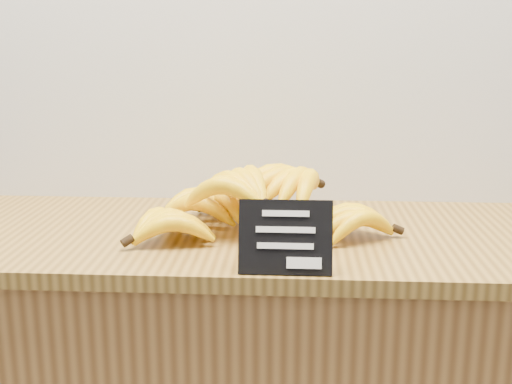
{
  "coord_description": "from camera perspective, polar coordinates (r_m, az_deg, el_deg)",
  "views": [
    {
      "loc": [
        -0.0,
        1.51,
        1.31
      ],
      "look_at": [
        -0.08,
        2.7,
        1.02
      ],
      "focal_mm": 45.0,
      "sensor_mm": 36.0,
      "label": 1
    }
  ],
  "objects": [
    {
      "name": "banana_pile",
      "position": [
        1.28,
        -0.86,
        -1.06
      ],
      "size": [
        0.54,
        0.35,
        0.12
      ],
      "color": "yellow",
      "rests_on": "counter_top"
    },
    {
      "name": "counter_top",
      "position": [
        1.3,
        0.13,
        -3.98
      ],
      "size": [
        1.38,
        0.54,
        0.03
      ],
      "primitive_type": "cube",
      "color": "olive",
      "rests_on": "counter"
    },
    {
      "name": "chalkboard_sign",
      "position": [
        1.05,
        2.63,
        -4.05
      ],
      "size": [
        0.15,
        0.04,
        0.12
      ],
      "primitive_type": "cube",
      "rotation": [
        -0.29,
        0.0,
        0.0
      ],
      "color": "black",
      "rests_on": "counter_top"
    }
  ]
}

